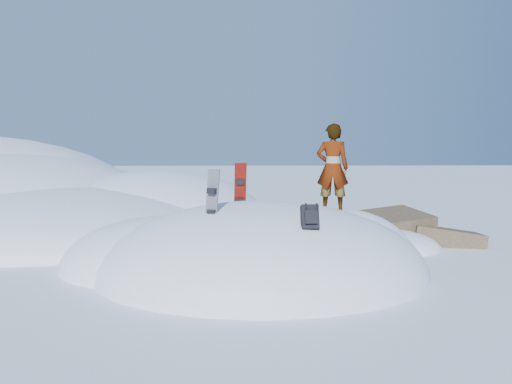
{
  "coord_description": "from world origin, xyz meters",
  "views": [
    {
      "loc": [
        -0.4,
        -10.41,
        2.65
      ],
      "look_at": [
        -0.1,
        0.3,
        1.68
      ],
      "focal_mm": 35.0,
      "sensor_mm": 36.0,
      "label": 1
    }
  ],
  "objects_px": {
    "person": "(332,168)",
    "snowboard_dark": "(212,204)",
    "backpack": "(310,217)",
    "snowboard_red": "(240,194)"
  },
  "relations": [
    {
      "from": "snowboard_dark",
      "to": "person",
      "type": "height_order",
      "value": "person"
    },
    {
      "from": "person",
      "to": "snowboard_dark",
      "type": "bearing_deg",
      "value": 41.58
    },
    {
      "from": "backpack",
      "to": "person",
      "type": "distance_m",
      "value": 2.65
    },
    {
      "from": "snowboard_dark",
      "to": "person",
      "type": "relative_size",
      "value": 0.7
    },
    {
      "from": "snowboard_dark",
      "to": "person",
      "type": "bearing_deg",
      "value": 61.27
    },
    {
      "from": "snowboard_dark",
      "to": "backpack",
      "type": "xyz_separation_m",
      "value": [
        1.8,
        -0.83,
        -0.14
      ]
    },
    {
      "from": "snowboard_red",
      "to": "person",
      "type": "relative_size",
      "value": 0.71
    },
    {
      "from": "backpack",
      "to": "person",
      "type": "xyz_separation_m",
      "value": [
        0.83,
        2.39,
        0.78
      ]
    },
    {
      "from": "snowboard_red",
      "to": "backpack",
      "type": "height_order",
      "value": "snowboard_red"
    },
    {
      "from": "snowboard_red",
      "to": "person",
      "type": "bearing_deg",
      "value": -5.55
    }
  ]
}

